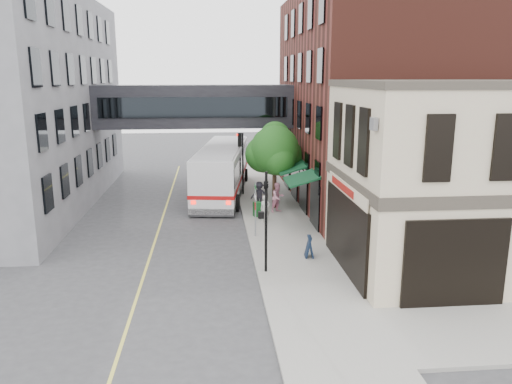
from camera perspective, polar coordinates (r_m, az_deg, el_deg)
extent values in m
plane|color=#38383A|center=(20.66, 0.64, -11.53)|extent=(120.00, 120.00, 0.00)
cube|color=gray|center=(34.01, 1.54, -1.44)|extent=(4.00, 60.00, 0.15)
cube|color=#C9B399|center=(23.84, 22.18, 1.15)|extent=(10.00, 8.00, 8.15)
cube|color=#38332B|center=(23.83, 22.20, 1.33)|extent=(10.12, 8.12, 0.50)
cube|color=#38332B|center=(23.41, 23.09, 11.32)|extent=(10.12, 8.12, 0.30)
cube|color=black|center=(22.54, 10.15, -4.56)|extent=(0.14, 6.40, 3.40)
cube|color=black|center=(22.53, 10.06, -4.57)|extent=(0.04, 5.90, 3.00)
cube|color=maroon|center=(22.58, 9.81, 0.61)|extent=(0.03, 3.60, 0.32)
cube|color=#4F2118|center=(35.78, 14.45, 10.12)|extent=(12.00, 18.00, 14.00)
cube|color=black|center=(33.30, 3.58, 3.38)|extent=(1.80, 13.00, 0.40)
cube|color=black|center=(36.75, -7.03, 9.71)|extent=(14.00, 3.00, 3.00)
cube|color=black|center=(35.21, -7.10, 9.56)|extent=(13.00, 0.08, 1.40)
cube|color=black|center=(38.30, -6.97, 9.85)|extent=(13.00, 0.08, 1.40)
cylinder|color=black|center=(21.72, 1.16, -3.52)|extent=(0.12, 0.12, 4.50)
cube|color=black|center=(21.60, 0.58, -2.64)|extent=(0.25, 0.22, 0.30)
imported|color=black|center=(21.26, 1.18, 1.26)|extent=(0.20, 0.16, 1.00)
cylinder|color=black|center=(36.29, -1.51, 3.24)|extent=(0.12, 0.12, 4.50)
cube|color=black|center=(36.22, -1.86, 3.78)|extent=(0.25, 0.22, 0.30)
cube|color=black|center=(36.02, -1.88, 5.98)|extent=(0.28, 0.28, 1.00)
sphere|color=#FF0C05|center=(35.97, -2.14, 6.53)|extent=(0.18, 0.18, 0.18)
cylinder|color=gray|center=(26.71, -0.06, -2.01)|extent=(0.08, 0.08, 3.00)
cube|color=white|center=(26.53, -0.10, -0.55)|extent=(0.03, 0.75, 0.22)
cube|color=#0C591E|center=(26.41, -0.10, 0.61)|extent=(0.03, 0.70, 0.18)
cube|color=#B20C0C|center=(26.66, -0.10, -1.59)|extent=(0.03, 0.30, 0.40)
cylinder|color=#382619|center=(32.72, 2.12, 0.63)|extent=(0.28, 0.28, 2.80)
sphere|color=#144B18|center=(32.29, 2.15, 4.79)|extent=(3.20, 3.20, 3.20)
sphere|color=#144B18|center=(32.95, 3.42, 4.24)|extent=(2.20, 2.20, 2.20)
sphere|color=#144B18|center=(32.54, 0.85, 4.33)|extent=(2.40, 2.40, 2.40)
sphere|color=#144B18|center=(32.79, 2.20, 6.33)|extent=(2.00, 2.00, 2.00)
cube|color=#D8CC4C|center=(30.09, -10.91, -3.76)|extent=(0.12, 40.00, 0.01)
cube|color=white|center=(36.98, -3.87, 2.59)|extent=(4.62, 13.40, 3.31)
cube|color=black|center=(36.88, -3.89, 3.46)|extent=(4.66, 13.19, 1.20)
cube|color=#B20C0C|center=(37.08, -3.86, 1.72)|extent=(4.69, 13.43, 0.25)
cylinder|color=black|center=(32.81, -7.23, -1.19)|extent=(0.50, 1.18, 1.14)
cylinder|color=black|center=(32.46, -2.26, -1.25)|extent=(0.50, 1.18, 1.14)
cylinder|color=black|center=(41.63, -5.15, 1.91)|extent=(0.50, 1.18, 1.14)
cylinder|color=black|center=(41.35, -1.22, 1.89)|extent=(0.50, 1.18, 1.14)
imported|color=beige|center=(29.55, 1.04, -1.93)|extent=(0.63, 0.46, 1.59)
imported|color=pink|center=(31.66, 2.52, -0.62)|extent=(1.18, 1.12, 1.92)
imported|color=black|center=(32.64, 0.37, -0.33)|extent=(1.29, 1.02, 1.75)
cube|color=#135620|center=(30.80, 0.14, -1.97)|extent=(0.53, 0.50, 0.90)
cube|color=#101D32|center=(24.08, 6.11, -6.22)|extent=(0.42, 0.61, 1.05)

